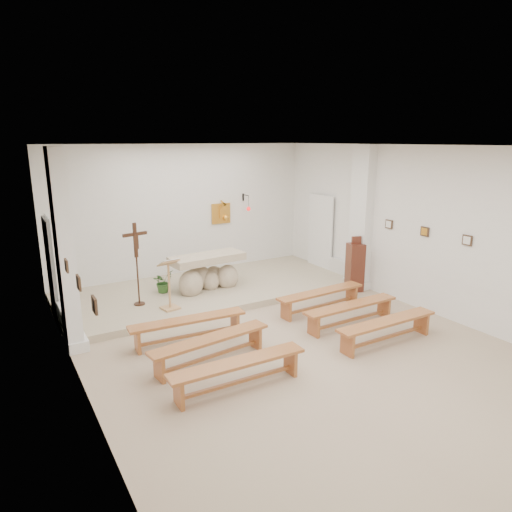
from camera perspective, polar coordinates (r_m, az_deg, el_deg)
ground at (r=8.34m, az=4.77°, el=-11.28°), size 7.00×10.00×0.00m
wall_left at (r=6.43m, az=-21.19°, el=-3.37°), size 0.02×10.00×3.50m
wall_right at (r=10.15m, az=21.29°, el=2.86°), size 0.02×10.00×3.50m
wall_back at (r=12.07m, az=-8.96°, el=5.36°), size 7.00×0.02×3.50m
ceiling at (r=7.52m, az=5.33°, el=13.45°), size 7.00×10.00×0.02m
sanctuary_platform at (r=11.13m, az=-5.73°, el=-4.19°), size 6.98×3.00×0.15m
pilaster_left at (r=8.36m, az=-22.79°, el=0.43°), size 0.26×0.55×3.50m
pilaster_right at (r=11.38m, az=13.02°, el=4.63°), size 0.26×0.55×3.50m
gold_wall_relief at (r=12.48m, az=-4.40°, el=5.32°), size 0.55×0.04×0.55m
sanctuary_lamp at (r=12.56m, az=-1.02°, el=6.16°), size 0.11×0.36×0.44m
station_frame_left_front at (r=5.69m, az=-19.54°, el=-5.80°), size 0.03×0.20×0.20m
station_frame_left_mid at (r=6.63m, az=-21.30°, el=-3.13°), size 0.03×0.20×0.20m
station_frame_left_rear at (r=7.59m, az=-22.61°, el=-1.12°), size 0.03×0.20×0.20m
station_frame_right_front at (r=9.68m, az=24.89°, el=1.80°), size 0.03×0.20×0.20m
station_frame_right_mid at (r=10.26m, az=20.34°, el=2.89°), size 0.03×0.20×0.20m
station_frame_right_rear at (r=10.90m, az=16.28°, el=3.84°), size 0.03×0.20×0.20m
radiator_left at (r=9.45m, az=-22.91°, el=-7.47°), size 0.10×0.85×0.52m
radiator_right at (r=12.24m, az=10.59°, el=-1.68°), size 0.10×0.85×0.52m
altar at (r=10.86m, az=-6.16°, el=-2.31°), size 1.81×0.85×0.91m
lectern at (r=9.62m, az=-10.77°, el=-3.46°), size 0.44×0.39×1.11m
crucifix_stand at (r=9.90m, az=-14.70°, el=-0.26°), size 0.54×0.23×1.79m
potted_plant at (r=10.80m, az=-11.57°, el=-3.15°), size 0.60×0.58×0.51m
donation_pedestal at (r=11.33m, az=12.26°, el=-1.35°), size 0.46×0.46×1.36m
bench_left_front at (r=8.47m, az=-8.47°, el=-8.45°), size 2.17×0.50×0.45m
bench_right_front at (r=9.93m, az=8.09°, el=-4.95°), size 2.16×0.44×0.45m
bench_left_second at (r=7.67m, az=-5.70°, el=-10.88°), size 2.17×0.60×0.45m
bench_right_second at (r=9.26m, az=11.78°, el=-6.57°), size 2.15×0.36×0.45m
bench_left_third at (r=6.91m, az=-2.24°, el=-13.82°), size 2.15×0.38×0.45m
bench_right_third at (r=8.64m, az=16.05°, el=-8.40°), size 2.15×0.35×0.45m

